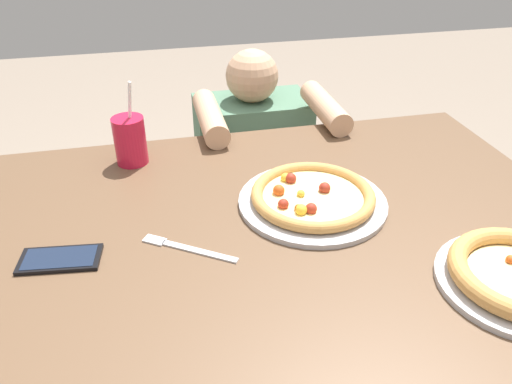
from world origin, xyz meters
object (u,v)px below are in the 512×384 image
at_px(diner_seated, 253,185).
at_px(drink_cup_colored, 130,140).
at_px(cell_phone, 60,259).
at_px(pizza_far, 312,198).
at_px(fork, 185,248).

bearing_deg(diner_seated, drink_cup_colored, -136.43).
bearing_deg(cell_phone, pizza_far, 8.73).
bearing_deg(diner_seated, pizza_far, -91.11).
distance_m(cell_phone, diner_seated, 0.99).
bearing_deg(cell_phone, diner_seated, 54.22).
bearing_deg(fork, pizza_far, 18.20).
height_order(drink_cup_colored, cell_phone, drink_cup_colored).
height_order(pizza_far, fork, pizza_far).
relative_size(pizza_far, drink_cup_colored, 1.54).
relative_size(drink_cup_colored, diner_seated, 0.24).
height_order(pizza_far, cell_phone, pizza_far).
bearing_deg(drink_cup_colored, cell_phone, -111.01).
relative_size(pizza_far, diner_seated, 0.36).
height_order(fork, cell_phone, cell_phone).
relative_size(fork, cell_phone, 1.13).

